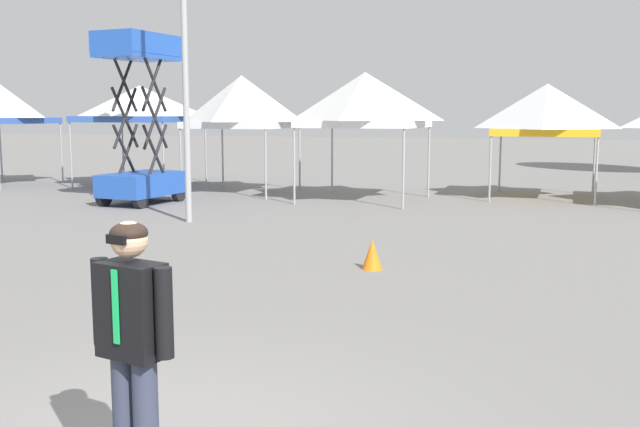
{
  "coord_description": "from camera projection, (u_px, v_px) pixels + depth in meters",
  "views": [
    {
      "loc": [
        2.67,
        -4.28,
        2.43
      ],
      "look_at": [
        0.09,
        3.49,
        1.3
      ],
      "focal_mm": 40.56,
      "sensor_mm": 36.0,
      "label": 1
    }
  ],
  "objects": [
    {
      "name": "canopy_tent_center",
      "position": [
        547.0,
        110.0,
        20.68
      ],
      "size": [
        2.96,
        2.96,
        3.29
      ],
      "color": "#9E9EA3",
      "rests_on": "ground"
    },
    {
      "name": "canopy_tent_far_right",
      "position": [
        242.0,
        102.0,
        22.02
      ],
      "size": [
        2.91,
        2.91,
        3.6
      ],
      "color": "#9E9EA3",
      "rests_on": "ground"
    },
    {
      "name": "traffic_cone_lot_center",
      "position": [
        372.0,
        254.0,
        11.38
      ],
      "size": [
        0.32,
        0.32,
        0.48
      ],
      "primitive_type": "cone",
      "color": "orange",
      "rests_on": "ground"
    },
    {
      "name": "person_foreground",
      "position": [
        133.0,
        339.0,
        4.52
      ],
      "size": [
        0.64,
        0.32,
        1.78
      ],
      "color": "#33384C",
      "rests_on": "ground"
    },
    {
      "name": "scissor_lift",
      "position": [
        141.0,
        155.0,
        19.59
      ],
      "size": [
        1.61,
        2.42,
        4.54
      ],
      "color": "black",
      "rests_on": "ground"
    },
    {
      "name": "canopy_tent_left_of_center",
      "position": [
        140.0,
        104.0,
        24.56
      ],
      "size": [
        3.7,
        3.7,
        3.39
      ],
      "color": "#9E9EA3",
      "rests_on": "ground"
    },
    {
      "name": "canopy_tent_behind_left",
      "position": [
        365.0,
        100.0,
        20.15
      ],
      "size": [
        3.31,
        3.31,
        3.59
      ],
      "color": "#9E9EA3",
      "rests_on": "ground"
    }
  ]
}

